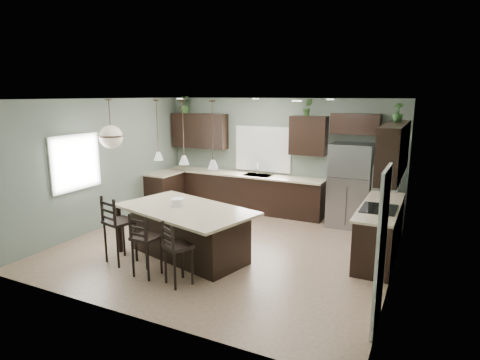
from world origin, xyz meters
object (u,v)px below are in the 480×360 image
object	(u,v)px
bar_stool_left	(120,229)
bar_stool_right	(178,253)
plant_back_left	(186,104)
bar_stool_center	(147,244)
serving_dish	(178,202)
kitchen_island	(186,233)
refrigerator	(350,185)

from	to	relation	value
bar_stool_left	bar_stool_right	world-z (taller)	bar_stool_left
bar_stool_left	plant_back_left	distance (m)	4.64
bar_stool_center	plant_back_left	xyz separation A→B (m)	(-1.99, 4.22, 2.09)
bar_stool_left	bar_stool_right	distance (m)	1.42
serving_dish	bar_stool_center	bearing A→B (deg)	-88.06
bar_stool_center	plant_back_left	distance (m)	5.11
kitchen_island	serving_dish	world-z (taller)	serving_dish
plant_back_left	bar_stool_right	bearing A→B (deg)	-58.42
bar_stool_left	refrigerator	bearing A→B (deg)	63.85
bar_stool_right	serving_dish	bearing A→B (deg)	150.38
bar_stool_left	plant_back_left	xyz separation A→B (m)	(-1.23, 3.99, 2.02)
bar_stool_right	plant_back_left	world-z (taller)	plant_back_left
refrigerator	plant_back_left	size ratio (longest dim) A/B	4.11
bar_stool_center	kitchen_island	bearing A→B (deg)	82.66
bar_stool_center	plant_back_left	size ratio (longest dim) A/B	2.36
serving_dish	bar_stool_left	distance (m)	1.09
plant_back_left	refrigerator	bearing A→B (deg)	-2.92
bar_stool_left	plant_back_left	world-z (taller)	plant_back_left
refrigerator	kitchen_island	world-z (taller)	refrigerator
bar_stool_left	kitchen_island	bearing A→B (deg)	49.52
kitchen_island	plant_back_left	bearing A→B (deg)	137.76
kitchen_island	refrigerator	bearing A→B (deg)	69.01
serving_dish	bar_stool_right	bearing A→B (deg)	-55.75
refrigerator	plant_back_left	xyz separation A→B (m)	(-4.40, 0.22, 1.70)
bar_stool_right	plant_back_left	size ratio (longest dim) A/B	2.26
bar_stool_left	bar_stool_center	size ratio (longest dim) A/B	1.13
kitchen_island	plant_back_left	distance (m)	4.52
serving_dish	bar_stool_right	distance (m)	1.27
kitchen_island	plant_back_left	world-z (taller)	plant_back_left
refrigerator	bar_stool_left	distance (m)	4.94
bar_stool_center	plant_back_left	world-z (taller)	plant_back_left
refrigerator	bar_stool_right	distance (m)	4.43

